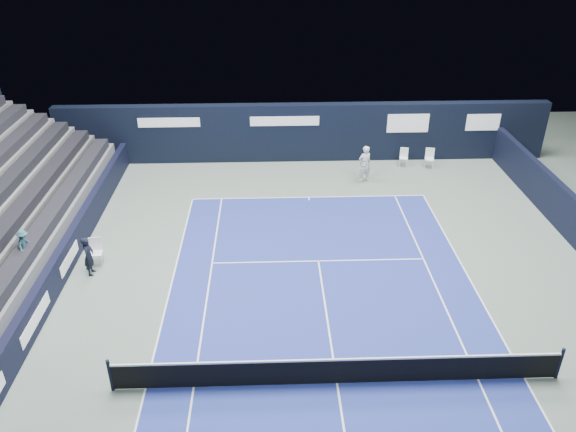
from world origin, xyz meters
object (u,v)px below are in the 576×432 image
Objects in this scene: folding_chair_back_a at (404,154)px; folding_chair_back_b at (430,157)px; tennis_net at (338,370)px; line_judge_chair at (96,249)px; tennis_player at (365,164)px.

folding_chair_back_b is at bearing -1.56° from folding_chair_back_a.
tennis_net is (-6.58, -15.22, -0.08)m from folding_chair_back_b.
folding_chair_back_a is 0.89× the size of line_judge_chair.
folding_chair_back_b is 16.58m from tennis_net.
tennis_net is at bearing -96.60° from folding_chair_back_a.
folding_chair_back_a is at bearing 71.19° from tennis_net.
line_judge_chair is (-15.09, -8.64, 0.03)m from folding_chair_back_b.
line_judge_chair is 10.76m from tennis_net.
tennis_net reaches higher than folding_chair_back_b.
line_judge_chair reaches higher than folding_chair_back_b.
folding_chair_back_b is (1.29, -0.32, -0.05)m from folding_chair_back_a.
folding_chair_back_b is at bearing 24.29° from line_judge_chair.
tennis_player is (2.88, 13.62, 0.43)m from tennis_net.
folding_chair_back_a is at bearing 27.48° from line_judge_chair.
folding_chair_back_a is 16.45m from line_judge_chair.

